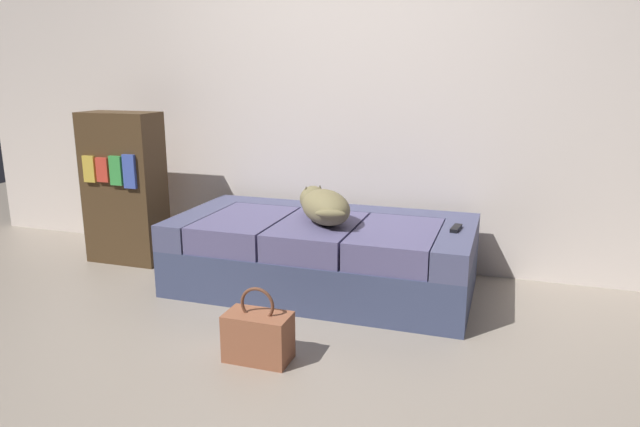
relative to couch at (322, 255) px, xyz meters
name	(u,v)px	position (x,y,z in m)	size (l,w,h in m)	color
ground_plane	(256,362)	(0.00, -1.04, -0.23)	(10.00, 10.00, 0.00)	gray
back_wall	(351,68)	(0.00, 0.63, 1.17)	(6.40, 0.10, 2.80)	silver
couch	(322,255)	(0.00, 0.00, 0.00)	(1.89, 0.95, 0.47)	#3B4465
dog_tan	(323,206)	(0.03, -0.07, 0.34)	(0.49, 0.55, 0.21)	olive
tv_remote	(456,228)	(0.83, 0.01, 0.25)	(0.04, 0.15, 0.02)	black
handbag	(258,336)	(0.00, -1.01, -0.11)	(0.32, 0.18, 0.38)	#95573A
bookshelf	(124,188)	(-1.56, 0.10, 0.32)	(0.56, 0.30, 1.10)	#48331D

